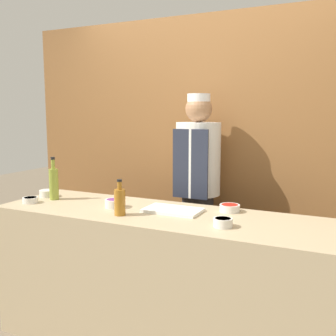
{
  "coord_description": "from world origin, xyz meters",
  "views": [
    {
      "loc": [
        1.13,
        -2.25,
        1.59
      ],
      "look_at": [
        0.0,
        0.14,
        1.21
      ],
      "focal_mm": 42.0,
      "sensor_mm": 36.0,
      "label": 1
    }
  ],
  "objects_px": {
    "cutting_board": "(173,210)",
    "sauce_bowl_white": "(30,200)",
    "sauce_bowl_green": "(47,193)",
    "chef_center": "(198,193)",
    "bottle_amber": "(120,201)",
    "bottle_oil": "(54,183)",
    "sauce_bowl_orange": "(223,222)",
    "sauce_bowl_purple": "(114,203)",
    "sauce_bowl_red": "(230,208)"
  },
  "relations": [
    {
      "from": "bottle_oil",
      "to": "bottle_amber",
      "type": "relative_size",
      "value": 1.39
    },
    {
      "from": "sauce_bowl_purple",
      "to": "chef_center",
      "type": "bearing_deg",
      "value": 62.42
    },
    {
      "from": "chef_center",
      "to": "sauce_bowl_white",
      "type": "bearing_deg",
      "value": -140.14
    },
    {
      "from": "cutting_board",
      "to": "bottle_oil",
      "type": "relative_size",
      "value": 1.16
    },
    {
      "from": "sauce_bowl_white",
      "to": "bottle_oil",
      "type": "height_order",
      "value": "bottle_oil"
    },
    {
      "from": "bottle_oil",
      "to": "sauce_bowl_green",
      "type": "bearing_deg",
      "value": 156.5
    },
    {
      "from": "sauce_bowl_red",
      "to": "sauce_bowl_white",
      "type": "relative_size",
      "value": 1.21
    },
    {
      "from": "chef_center",
      "to": "bottle_oil",
      "type": "bearing_deg",
      "value": -144.01
    },
    {
      "from": "sauce_bowl_red",
      "to": "chef_center",
      "type": "height_order",
      "value": "chef_center"
    },
    {
      "from": "sauce_bowl_white",
      "to": "sauce_bowl_orange",
      "type": "height_order",
      "value": "sauce_bowl_orange"
    },
    {
      "from": "sauce_bowl_red",
      "to": "cutting_board",
      "type": "distance_m",
      "value": 0.38
    },
    {
      "from": "sauce_bowl_green",
      "to": "sauce_bowl_purple",
      "type": "height_order",
      "value": "sauce_bowl_purple"
    },
    {
      "from": "sauce_bowl_orange",
      "to": "cutting_board",
      "type": "distance_m",
      "value": 0.45
    },
    {
      "from": "cutting_board",
      "to": "chef_center",
      "type": "bearing_deg",
      "value": 95.49
    },
    {
      "from": "sauce_bowl_red",
      "to": "bottle_amber",
      "type": "height_order",
      "value": "bottle_amber"
    },
    {
      "from": "sauce_bowl_white",
      "to": "bottle_amber",
      "type": "height_order",
      "value": "bottle_amber"
    },
    {
      "from": "cutting_board",
      "to": "bottle_amber",
      "type": "height_order",
      "value": "bottle_amber"
    },
    {
      "from": "sauce_bowl_purple",
      "to": "bottle_oil",
      "type": "xyz_separation_m",
      "value": [
        -0.55,
        0.02,
        0.09
      ]
    },
    {
      "from": "chef_center",
      "to": "sauce_bowl_purple",
      "type": "bearing_deg",
      "value": -117.58
    },
    {
      "from": "sauce_bowl_red",
      "to": "sauce_bowl_orange",
      "type": "height_order",
      "value": "sauce_bowl_orange"
    },
    {
      "from": "sauce_bowl_red",
      "to": "bottle_oil",
      "type": "xyz_separation_m",
      "value": [
        -1.31,
        -0.21,
        0.1
      ]
    },
    {
      "from": "sauce_bowl_red",
      "to": "sauce_bowl_orange",
      "type": "xyz_separation_m",
      "value": [
        0.07,
        -0.36,
        0.0
      ]
    },
    {
      "from": "sauce_bowl_white",
      "to": "chef_center",
      "type": "distance_m",
      "value": 1.29
    },
    {
      "from": "sauce_bowl_red",
      "to": "sauce_bowl_white",
      "type": "bearing_deg",
      "value": -165.03
    },
    {
      "from": "sauce_bowl_red",
      "to": "bottle_amber",
      "type": "relative_size",
      "value": 0.57
    },
    {
      "from": "sauce_bowl_orange",
      "to": "cutting_board",
      "type": "xyz_separation_m",
      "value": [
        -0.41,
        0.2,
        -0.02
      ]
    },
    {
      "from": "sauce_bowl_orange",
      "to": "bottle_amber",
      "type": "bearing_deg",
      "value": -177.47
    },
    {
      "from": "sauce_bowl_white",
      "to": "bottle_amber",
      "type": "xyz_separation_m",
      "value": [
        0.78,
        -0.02,
        0.07
      ]
    },
    {
      "from": "sauce_bowl_red",
      "to": "sauce_bowl_orange",
      "type": "bearing_deg",
      "value": -79.65
    },
    {
      "from": "cutting_board",
      "to": "bottle_amber",
      "type": "xyz_separation_m",
      "value": [
        -0.27,
        -0.23,
        0.08
      ]
    },
    {
      "from": "sauce_bowl_green",
      "to": "cutting_board",
      "type": "distance_m",
      "value": 1.08
    },
    {
      "from": "sauce_bowl_green",
      "to": "chef_center",
      "type": "height_order",
      "value": "chef_center"
    },
    {
      "from": "sauce_bowl_green",
      "to": "bottle_amber",
      "type": "bearing_deg",
      "value": -15.86
    },
    {
      "from": "sauce_bowl_orange",
      "to": "sauce_bowl_white",
      "type": "bearing_deg",
      "value": -179.47
    },
    {
      "from": "sauce_bowl_purple",
      "to": "cutting_board",
      "type": "distance_m",
      "value": 0.42
    },
    {
      "from": "sauce_bowl_green",
      "to": "bottle_oil",
      "type": "bearing_deg",
      "value": -23.5
    },
    {
      "from": "sauce_bowl_red",
      "to": "sauce_bowl_orange",
      "type": "relative_size",
      "value": 1.2
    },
    {
      "from": "sauce_bowl_red",
      "to": "bottle_oil",
      "type": "height_order",
      "value": "bottle_oil"
    },
    {
      "from": "cutting_board",
      "to": "sauce_bowl_white",
      "type": "bearing_deg",
      "value": -168.66
    },
    {
      "from": "sauce_bowl_green",
      "to": "sauce_bowl_orange",
      "type": "distance_m",
      "value": 1.51
    },
    {
      "from": "sauce_bowl_green",
      "to": "chef_center",
      "type": "bearing_deg",
      "value": 30.8
    },
    {
      "from": "sauce_bowl_orange",
      "to": "bottle_amber",
      "type": "height_order",
      "value": "bottle_amber"
    },
    {
      "from": "sauce_bowl_green",
      "to": "sauce_bowl_white",
      "type": "bearing_deg",
      "value": -80.58
    },
    {
      "from": "cutting_board",
      "to": "sauce_bowl_purple",
      "type": "bearing_deg",
      "value": -170.63
    },
    {
      "from": "sauce_bowl_green",
      "to": "sauce_bowl_orange",
      "type": "xyz_separation_m",
      "value": [
        1.49,
        -0.2,
        -0.0
      ]
    },
    {
      "from": "sauce_bowl_white",
      "to": "sauce_bowl_purple",
      "type": "bearing_deg",
      "value": 12.62
    },
    {
      "from": "sauce_bowl_orange",
      "to": "sauce_bowl_green",
      "type": "bearing_deg",
      "value": 172.31
    },
    {
      "from": "sauce_bowl_white",
      "to": "chef_center",
      "type": "relative_size",
      "value": 0.06
    },
    {
      "from": "bottle_amber",
      "to": "chef_center",
      "type": "distance_m",
      "value": 0.87
    },
    {
      "from": "sauce_bowl_green",
      "to": "sauce_bowl_orange",
      "type": "bearing_deg",
      "value": -7.69
    }
  ]
}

